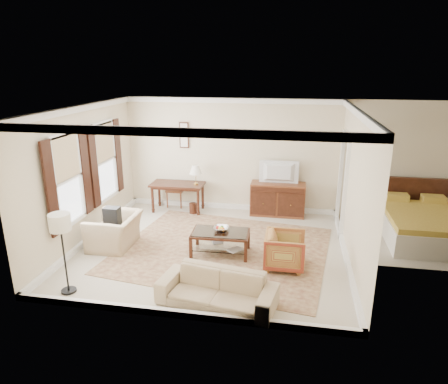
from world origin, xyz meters
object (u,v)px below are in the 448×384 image
(sideboard, at_px, (278,199))
(tv, at_px, (279,165))
(striped_armchair, at_px, (285,249))
(coffee_table, at_px, (220,237))
(club_armchair, at_px, (114,226))
(sofa, at_px, (217,284))
(writing_desk, at_px, (178,187))

(sideboard, bearing_deg, tv, -90.00)
(striped_armchair, bearing_deg, tv, 6.00)
(sideboard, distance_m, coffee_table, 2.64)
(tv, bearing_deg, club_armchair, 36.87)
(coffee_table, distance_m, striped_armchair, 1.35)
(coffee_table, xyz_separation_m, club_armchair, (-2.25, -0.04, 0.09))
(sofa, bearing_deg, writing_desk, 124.19)
(sideboard, relative_size, tv, 1.47)
(striped_armchair, bearing_deg, writing_desk, 47.62)
(writing_desk, bearing_deg, club_armchair, -106.63)
(coffee_table, relative_size, striped_armchair, 1.54)
(striped_armchair, distance_m, club_armchair, 3.57)
(tv, relative_size, club_armchair, 0.87)
(club_armchair, bearing_deg, sofa, 55.16)
(tv, distance_m, striped_armchair, 2.93)
(writing_desk, height_order, club_armchair, club_armchair)
(writing_desk, xyz_separation_m, striped_armchair, (2.86, -2.63, -0.26))
(writing_desk, bearing_deg, tv, 2.87)
(coffee_table, bearing_deg, sofa, -81.14)
(writing_desk, height_order, sofa, writing_desk)
(writing_desk, relative_size, sofa, 0.73)
(coffee_table, height_order, club_armchair, club_armchair)
(sofa, bearing_deg, club_armchair, 155.28)
(writing_desk, bearing_deg, striped_armchair, -42.67)
(writing_desk, relative_size, striped_armchair, 1.80)
(sofa, bearing_deg, sideboard, 89.96)
(sideboard, bearing_deg, striped_armchair, -84.33)
(sideboard, bearing_deg, sofa, -100.00)
(tv, height_order, coffee_table, tv)
(coffee_table, height_order, sofa, sofa)
(coffee_table, bearing_deg, sideboard, 67.21)
(tv, relative_size, coffee_table, 0.80)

